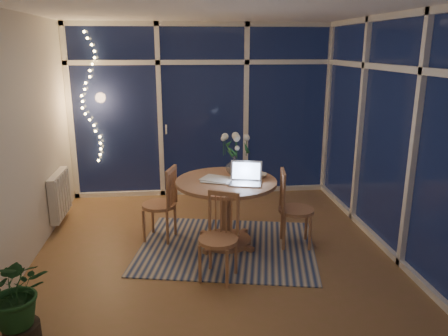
{
  "coord_description": "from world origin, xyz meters",
  "views": [
    {
      "loc": [
        -0.39,
        -4.64,
        2.25
      ],
      "look_at": [
        0.13,
        0.25,
        0.88
      ],
      "focal_mm": 35.0,
      "sensor_mm": 36.0,
      "label": 1
    }
  ],
  "objects_px": {
    "chair_front": "(218,238)",
    "laptop": "(245,173)",
    "dining_table": "(226,213)",
    "potted_plant": "(17,300)",
    "flower_vase": "(234,166)",
    "chair_right": "(296,208)",
    "chair_left": "(159,203)"
  },
  "relations": [
    {
      "from": "dining_table",
      "to": "potted_plant",
      "type": "xyz_separation_m",
      "value": [
        -1.79,
        -1.6,
        -0.01
      ]
    },
    {
      "from": "dining_table",
      "to": "laptop",
      "type": "distance_m",
      "value": 0.58
    },
    {
      "from": "flower_vase",
      "to": "potted_plant",
      "type": "distance_m",
      "value": 2.7
    },
    {
      "from": "chair_front",
      "to": "flower_vase",
      "type": "relative_size",
      "value": 4.22
    },
    {
      "from": "dining_table",
      "to": "chair_left",
      "type": "xyz_separation_m",
      "value": [
        -0.78,
        0.22,
        0.07
      ]
    },
    {
      "from": "dining_table",
      "to": "laptop",
      "type": "xyz_separation_m",
      "value": [
        0.19,
        -0.17,
        0.52
      ]
    },
    {
      "from": "dining_table",
      "to": "chair_right",
      "type": "xyz_separation_m",
      "value": [
        0.8,
        -0.12,
        0.07
      ]
    },
    {
      "from": "dining_table",
      "to": "chair_right",
      "type": "distance_m",
      "value": 0.81
    },
    {
      "from": "potted_plant",
      "to": "chair_left",
      "type": "bearing_deg",
      "value": 60.96
    },
    {
      "from": "laptop",
      "to": "potted_plant",
      "type": "bearing_deg",
      "value": -130.49
    },
    {
      "from": "dining_table",
      "to": "chair_front",
      "type": "distance_m",
      "value": 0.81
    },
    {
      "from": "chair_front",
      "to": "potted_plant",
      "type": "bearing_deg",
      "value": -127.84
    },
    {
      "from": "chair_left",
      "to": "chair_right",
      "type": "relative_size",
      "value": 1.0
    },
    {
      "from": "chair_left",
      "to": "potted_plant",
      "type": "height_order",
      "value": "chair_left"
    },
    {
      "from": "laptop",
      "to": "potted_plant",
      "type": "distance_m",
      "value": 2.5
    },
    {
      "from": "flower_vase",
      "to": "chair_right",
      "type": "bearing_deg",
      "value": -28.0
    },
    {
      "from": "flower_vase",
      "to": "laptop",
      "type": "bearing_deg",
      "value": -80.39
    },
    {
      "from": "chair_left",
      "to": "potted_plant",
      "type": "distance_m",
      "value": 2.09
    },
    {
      "from": "chair_left",
      "to": "chair_front",
      "type": "height_order",
      "value": "chair_left"
    },
    {
      "from": "chair_front",
      "to": "flower_vase",
      "type": "distance_m",
      "value": 1.15
    },
    {
      "from": "dining_table",
      "to": "chair_left",
      "type": "height_order",
      "value": "chair_left"
    },
    {
      "from": "dining_table",
      "to": "chair_right",
      "type": "relative_size",
      "value": 1.25
    },
    {
      "from": "chair_front",
      "to": "potted_plant",
      "type": "distance_m",
      "value": 1.82
    },
    {
      "from": "chair_front",
      "to": "potted_plant",
      "type": "xyz_separation_m",
      "value": [
        -1.62,
        -0.82,
        -0.06
      ]
    },
    {
      "from": "potted_plant",
      "to": "flower_vase",
      "type": "bearing_deg",
      "value": 43.88
    },
    {
      "from": "laptop",
      "to": "flower_vase",
      "type": "distance_m",
      "value": 0.41
    },
    {
      "from": "chair_right",
      "to": "laptop",
      "type": "xyz_separation_m",
      "value": [
        -0.61,
        -0.05,
        0.45
      ]
    },
    {
      "from": "flower_vase",
      "to": "potted_plant",
      "type": "relative_size",
      "value": 0.28
    },
    {
      "from": "chair_left",
      "to": "chair_front",
      "type": "relative_size",
      "value": 1.04
    },
    {
      "from": "chair_front",
      "to": "laptop",
      "type": "height_order",
      "value": "laptop"
    },
    {
      "from": "chair_left",
      "to": "chair_front",
      "type": "distance_m",
      "value": 1.18
    },
    {
      "from": "chair_left",
      "to": "laptop",
      "type": "xyz_separation_m",
      "value": [
        0.97,
        -0.39,
        0.45
      ]
    }
  ]
}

